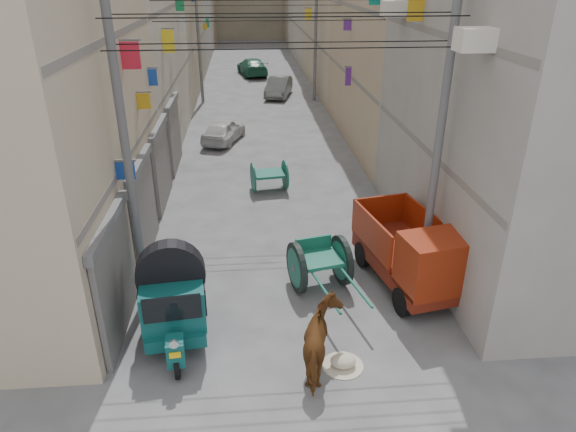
{
  "coord_description": "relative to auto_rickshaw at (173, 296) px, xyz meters",
  "views": [
    {
      "loc": [
        -0.9,
        -5.25,
        7.62
      ],
      "look_at": [
        0.09,
        6.5,
        1.97
      ],
      "focal_mm": 32.0,
      "sensor_mm": 36.0,
      "label": 1
    }
  ],
  "objects": [
    {
      "name": "shutters_left",
      "position": [
        -1.27,
        5.94,
        0.4
      ],
      "size": [
        0.18,
        14.4,
        2.88
      ],
      "color": "#525157",
      "rests_on": "ground"
    },
    {
      "name": "signboards",
      "position": [
        2.64,
        17.23,
        2.34
      ],
      "size": [
        8.22,
        40.52,
        5.67
      ],
      "color": "#0B7D72",
      "rests_on": "ground"
    },
    {
      "name": "utility_poles",
      "position": [
        2.65,
        12.57,
        2.91
      ],
      "size": [
        7.4,
        22.2,
        8.0
      ],
      "color": "#58585A",
      "rests_on": "ground"
    },
    {
      "name": "auto_rickshaw",
      "position": [
        0.0,
        0.0,
        0.0
      ],
      "size": [
        1.71,
        2.69,
        1.85
      ],
      "rotation": [
        0.0,
        0.0,
        0.11
      ],
      "color": "black",
      "rests_on": "ground"
    },
    {
      "name": "tonga_cart",
      "position": [
        3.54,
        1.8,
        -0.39
      ],
      "size": [
        1.77,
        3.16,
        1.35
      ],
      "rotation": [
        0.0,
        0.0,
        0.23
      ],
      "color": "black",
      "rests_on": "ground"
    },
    {
      "name": "mini_truck",
      "position": [
        5.93,
        1.29,
        -0.11
      ],
      "size": [
        2.31,
        3.89,
        2.05
      ],
      "rotation": [
        0.0,
        0.0,
        0.2
      ],
      "color": "black",
      "rests_on": "ground"
    },
    {
      "name": "second_cart",
      "position": [
        2.56,
        8.55,
        -0.48
      ],
      "size": [
        1.45,
        1.32,
        1.15
      ],
      "rotation": [
        0.0,
        0.0,
        0.14
      ],
      "color": "#145946",
      "rests_on": "ground"
    },
    {
      "name": "feed_sack",
      "position": [
        3.62,
        -1.31,
        -0.95
      ],
      "size": [
        0.55,
        0.44,
        0.27
      ],
      "primitive_type": "ellipsoid",
      "color": "beige",
      "rests_on": "ground"
    },
    {
      "name": "horse",
      "position": [
        3.16,
        -1.43,
        -0.34
      ],
      "size": [
        1.08,
        1.88,
        1.49
      ],
      "primitive_type": "imported",
      "rotation": [
        0.0,
        0.0,
        2.98
      ],
      "color": "maroon",
      "rests_on": "ground"
    },
    {
      "name": "distant_car_white",
      "position": [
        0.65,
        14.94,
        -0.52
      ],
      "size": [
        2.36,
        3.62,
        1.15
      ],
      "primitive_type": "imported",
      "rotation": [
        0.0,
        0.0,
        2.82
      ],
      "color": "silver",
      "rests_on": "ground"
    },
    {
      "name": "distant_car_grey",
      "position": [
        4.01,
        24.83,
        -0.45
      ],
      "size": [
        2.2,
        4.08,
        1.28
      ],
      "primitive_type": "imported",
      "rotation": [
        0.0,
        0.0,
        -0.23
      ],
      "color": "#545957",
      "rests_on": "ground"
    },
    {
      "name": "distant_car_green",
      "position": [
        2.41,
        32.82,
        -0.43
      ],
      "size": [
        2.66,
        4.83,
        1.33
      ],
      "primitive_type": "imported",
      "rotation": [
        0.0,
        0.0,
        3.33
      ],
      "color": "#216145",
      "rests_on": "ground"
    }
  ]
}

